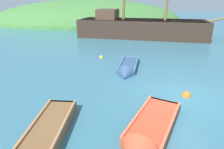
{
  "coord_description": "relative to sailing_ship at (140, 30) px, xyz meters",
  "views": [
    {
      "loc": [
        -3.9,
        -7.9,
        4.26
      ],
      "look_at": [
        -3.16,
        2.44,
        0.22
      ],
      "focal_mm": 31.41,
      "sensor_mm": 36.0,
      "label": 1
    }
  ],
  "objects": [
    {
      "name": "sailing_ship",
      "position": [
        0.0,
        0.0,
        0.0
      ],
      "size": [
        16.87,
        8.02,
        12.84
      ],
      "rotation": [
        0.0,
        0.0,
        -0.29
      ],
      "color": "#38281E",
      "rests_on": "ground"
    },
    {
      "name": "rowboat_outer_right",
      "position": [
        -3.34,
        -17.61,
        -0.66
      ],
      "size": [
        3.04,
        3.87,
        1.21
      ],
      "rotation": [
        0.0,
        0.0,
        4.16
      ],
      "color": "#C64C2D",
      "rests_on": "ground"
    },
    {
      "name": "buoy_orange",
      "position": [
        -0.84,
        -14.85,
        -0.77
      ],
      "size": [
        0.43,
        0.43,
        0.43
      ],
      "primitive_type": "sphere",
      "color": "orange",
      "rests_on": "ground"
    },
    {
      "name": "buoy_yellow",
      "position": [
        -4.7,
        -8.2,
        -0.77
      ],
      "size": [
        0.31,
        0.31,
        0.31
      ],
      "primitive_type": "sphere",
      "color": "yellow",
      "rests_on": "ground"
    },
    {
      "name": "rowboat_center",
      "position": [
        -3.07,
        -11.16,
        -0.68
      ],
      "size": [
        2.02,
        3.91,
        1.02
      ],
      "rotation": [
        0.0,
        0.0,
        4.44
      ],
      "color": "#335175",
      "rests_on": "ground"
    },
    {
      "name": "ground_plane",
      "position": [
        -0.99,
        -14.87,
        -0.77
      ],
      "size": [
        120.0,
        120.0,
        0.0
      ],
      "primitive_type": "plane",
      "color": "teal"
    },
    {
      "name": "rowboat_portside",
      "position": [
        -6.67,
        -17.69,
        -0.63
      ],
      "size": [
        1.58,
        3.94,
        1.04
      ],
      "rotation": [
        0.0,
        0.0,
        4.58
      ],
      "color": "brown",
      "rests_on": "ground"
    },
    {
      "name": "shore_hill",
      "position": [
        -6.69,
        18.83,
        -0.77
      ],
      "size": [
        36.94,
        27.03,
        8.26
      ],
      "primitive_type": "ellipsoid",
      "color": "#477F3D",
      "rests_on": "ground"
    }
  ]
}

